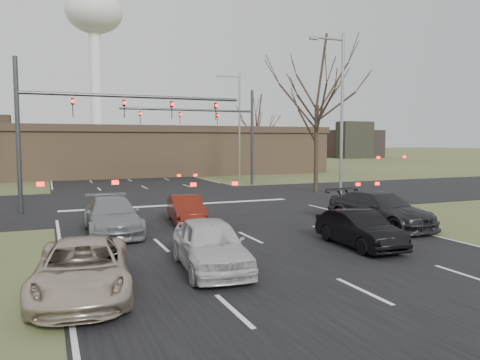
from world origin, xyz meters
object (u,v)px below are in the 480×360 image
Objects in this scene: car_grey_ahead at (112,216)px; mast_arm_near at (85,116)px; water_tower at (94,22)px; car_red_ahead at (186,209)px; car_white_sedan at (210,244)px; car_silver_suv at (82,269)px; building at (137,151)px; streetlight_right_near at (339,110)px; car_black_hatch at (359,229)px; streetlight_right_far at (238,121)px; mast_arm_far at (221,125)px; car_charcoal_sedan at (380,210)px.

mast_arm_near is at bearing 94.20° from car_grey_ahead.
car_red_ahead is at bearing -93.74° from water_tower.
mast_arm_near is 14.49m from car_white_sedan.
car_silver_suv is 0.95× the size of car_grey_ahead.
building is 40.57m from car_silver_suv.
mast_arm_near is 3.16× the size of car_red_ahead.
streetlight_right_near is 2.25× the size of car_white_sedan.
mast_arm_near is at bearing -106.13° from building.
water_tower is 124.89m from car_black_hatch.
car_white_sedan is 6.86m from car_grey_ahead.
building is 88.41m from water_tower.
water_tower is 4.45× the size of streetlight_right_far.
car_white_sedan is (-11.69, -10.63, -4.83)m from streetlight_right_near.
car_silver_suv is at bearing -95.87° from water_tower.
water_tower is at bearing 91.76° from car_white_sedan.
streetlight_right_near is at bearing 43.94° from car_silver_suv.
water_tower is 101.67m from mast_arm_far.
mast_arm_near reaches higher than car_charcoal_sedan.
mast_arm_far reaches higher than car_white_sedan.
car_white_sedan is at bearing -137.74° from streetlight_right_near.
building reaches higher than car_grey_ahead.
streetlight_right_near and streetlight_right_far have the same top height.
water_tower is 111.80m from mast_arm_near.
car_grey_ahead is at bearing -163.48° from streetlight_right_near.
car_white_sedan is 0.88× the size of car_grey_ahead.
mast_arm_near is 1.21× the size of streetlight_right_far.
car_silver_suv is (-12.68, -24.62, -4.35)m from mast_arm_far.
car_charcoal_sedan is at bearing 27.44° from car_white_sedan.
mast_arm_near reaches higher than car_red_ahead.
car_silver_suv is at bearing -167.17° from car_black_hatch.
car_silver_suv is 1.26× the size of car_red_ahead.
building is 13.53m from streetlight_right_far.
streetlight_right_near reaches higher than car_white_sedan.
car_red_ahead is (-7.56, 4.18, -0.14)m from car_charcoal_sedan.
car_black_hatch is 4.31m from car_charcoal_sedan.
building is 31.13m from car_red_ahead.
car_charcoal_sedan is at bearing -89.91° from water_tower.
mast_arm_near is 8.31m from car_red_ahead.
car_white_sedan is (-8.87, -120.63, -34.71)m from water_tower.
mast_arm_far is at bearing 58.07° from car_grey_ahead.
car_red_ahead is (5.12, 8.74, -0.04)m from car_silver_suv.
water_tower is at bearing 84.01° from mast_arm_near.
car_black_hatch is at bearing -98.05° from mast_arm_far.
car_red_ahead is (3.45, 1.17, -0.10)m from car_grey_ahead.
streetlight_right_far is at bearing 43.89° from mast_arm_near.
car_red_ahead is at bearing -56.79° from mast_arm_near.
streetlight_right_near is 1.89× the size of car_charcoal_sedan.
mast_arm_far reaches higher than car_red_ahead.
building is 0.95× the size of water_tower.
car_silver_suv is at bearing -112.98° from car_red_ahead.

